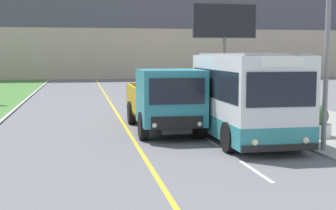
{
  "coord_description": "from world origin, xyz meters",
  "views": [
    {
      "loc": [
        -1.9,
        -4.01,
        3.19
      ],
      "look_at": [
        1.1,
        11.93,
        1.4
      ],
      "focal_mm": 50.0,
      "sensor_mm": 36.0,
      "label": 1
    }
  ],
  "objects_px": {
    "planter_round_near": "(316,122)",
    "planter_round_third": "(236,99)",
    "car_distant": "(172,91)",
    "planter_round_second": "(268,109)",
    "billboard_large": "(225,24)",
    "city_bus": "(246,97)",
    "dump_truck": "(166,101)",
    "traffic_light_mast": "(310,29)"
  },
  "relations": [
    {
      "from": "planter_round_second",
      "to": "planter_round_near",
      "type": "bearing_deg",
      "value": -90.49
    },
    {
      "from": "car_distant",
      "to": "planter_round_third",
      "type": "xyz_separation_m",
      "value": [
        2.64,
        -5.39,
        -0.08
      ]
    },
    {
      "from": "billboard_large",
      "to": "car_distant",
      "type": "bearing_deg",
      "value": -131.05
    },
    {
      "from": "traffic_light_mast",
      "to": "planter_round_second",
      "type": "xyz_separation_m",
      "value": [
        1.61,
        6.98,
        -3.4
      ]
    },
    {
      "from": "billboard_large",
      "to": "city_bus",
      "type": "bearing_deg",
      "value": -105.41
    },
    {
      "from": "planter_round_near",
      "to": "planter_round_second",
      "type": "xyz_separation_m",
      "value": [
        0.04,
        4.71,
        -0.05
      ]
    },
    {
      "from": "billboard_large",
      "to": "planter_round_second",
      "type": "bearing_deg",
      "value": -100.38
    },
    {
      "from": "planter_round_third",
      "to": "dump_truck",
      "type": "bearing_deg",
      "value": -126.3
    },
    {
      "from": "car_distant",
      "to": "planter_round_third",
      "type": "height_order",
      "value": "car_distant"
    },
    {
      "from": "billboard_large",
      "to": "planter_round_third",
      "type": "xyz_separation_m",
      "value": [
        -3.04,
        -11.92,
        -4.99
      ]
    },
    {
      "from": "city_bus",
      "to": "car_distant",
      "type": "bearing_deg",
      "value": 89.13
    },
    {
      "from": "city_bus",
      "to": "dump_truck",
      "type": "xyz_separation_m",
      "value": [
        -2.53,
        2.18,
        -0.32
      ]
    },
    {
      "from": "city_bus",
      "to": "planter_round_near",
      "type": "relative_size",
      "value": 4.99
    },
    {
      "from": "dump_truck",
      "to": "planter_round_second",
      "type": "relative_size",
      "value": 6.24
    },
    {
      "from": "traffic_light_mast",
      "to": "planter_round_near",
      "type": "height_order",
      "value": "traffic_light_mast"
    },
    {
      "from": "city_bus",
      "to": "car_distant",
      "type": "relative_size",
      "value": 1.42
    },
    {
      "from": "city_bus",
      "to": "billboard_large",
      "type": "xyz_separation_m",
      "value": [
        5.91,
        21.45,
        3.97
      ]
    },
    {
      "from": "dump_truck",
      "to": "car_distant",
      "type": "bearing_deg",
      "value": 77.79
    },
    {
      "from": "planter_round_near",
      "to": "dump_truck",
      "type": "bearing_deg",
      "value": 158.93
    },
    {
      "from": "planter_round_near",
      "to": "planter_round_third",
      "type": "xyz_separation_m",
      "value": [
        0.04,
        9.42,
        -0.01
      ]
    },
    {
      "from": "planter_round_second",
      "to": "car_distant",
      "type": "bearing_deg",
      "value": 104.67
    },
    {
      "from": "dump_truck",
      "to": "planter_round_third",
      "type": "relative_size",
      "value": 5.78
    },
    {
      "from": "city_bus",
      "to": "dump_truck",
      "type": "height_order",
      "value": "city_bus"
    },
    {
      "from": "traffic_light_mast",
      "to": "planter_round_near",
      "type": "xyz_separation_m",
      "value": [
        1.57,
        2.27,
        -3.35
      ]
    },
    {
      "from": "city_bus",
      "to": "planter_round_second",
      "type": "distance_m",
      "value": 5.71
    },
    {
      "from": "dump_truck",
      "to": "car_distant",
      "type": "relative_size",
      "value": 1.63
    },
    {
      "from": "planter_round_third",
      "to": "car_distant",
      "type": "bearing_deg",
      "value": 116.12
    },
    {
      "from": "city_bus",
      "to": "planter_round_second",
      "type": "xyz_separation_m",
      "value": [
        2.87,
        4.82,
        -1.05
      ]
    },
    {
      "from": "car_distant",
      "to": "planter_round_second",
      "type": "relative_size",
      "value": 3.84
    },
    {
      "from": "city_bus",
      "to": "planter_round_third",
      "type": "distance_m",
      "value": 10.0
    },
    {
      "from": "city_bus",
      "to": "planter_round_near",
      "type": "height_order",
      "value": "city_bus"
    },
    {
      "from": "city_bus",
      "to": "car_distant",
      "type": "height_order",
      "value": "city_bus"
    },
    {
      "from": "planter_round_near",
      "to": "traffic_light_mast",
      "type": "bearing_deg",
      "value": -124.7
    },
    {
      "from": "traffic_light_mast",
      "to": "billboard_large",
      "type": "relative_size",
      "value": 0.86
    },
    {
      "from": "car_distant",
      "to": "traffic_light_mast",
      "type": "bearing_deg",
      "value": -86.55
    },
    {
      "from": "planter_round_near",
      "to": "planter_round_third",
      "type": "relative_size",
      "value": 1.01
    },
    {
      "from": "traffic_light_mast",
      "to": "planter_round_near",
      "type": "distance_m",
      "value": 4.34
    },
    {
      "from": "car_distant",
      "to": "planter_round_third",
      "type": "bearing_deg",
      "value": -63.88
    },
    {
      "from": "billboard_large",
      "to": "dump_truck",
      "type": "bearing_deg",
      "value": -113.66
    },
    {
      "from": "city_bus",
      "to": "planter_round_second",
      "type": "relative_size",
      "value": 5.46
    },
    {
      "from": "planter_round_near",
      "to": "planter_round_third",
      "type": "distance_m",
      "value": 9.42
    },
    {
      "from": "dump_truck",
      "to": "planter_round_second",
      "type": "bearing_deg",
      "value": 26.08
    }
  ]
}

